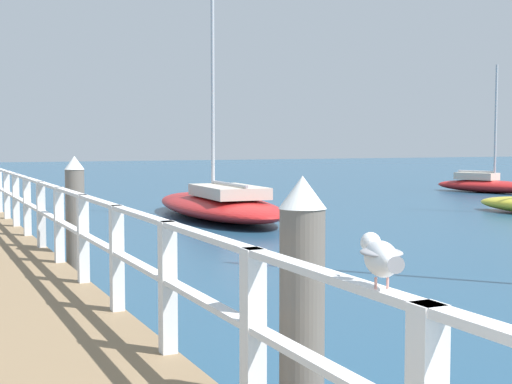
# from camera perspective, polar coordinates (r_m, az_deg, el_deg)

# --- Properties ---
(pier_railing) EXTENTS (0.12, 22.04, 1.03)m
(pier_railing) POSITION_cam_1_polar(r_m,az_deg,el_deg) (11.71, -16.68, -1.12)
(pier_railing) COLOR white
(pier_railing) RESTS_ON pier_deck
(dock_piling_near) EXTENTS (0.29, 0.29, 1.90)m
(dock_piling_near) POSITION_cam_1_polar(r_m,az_deg,el_deg) (4.51, 3.66, -10.71)
(dock_piling_near) COLOR #6B6056
(dock_piling_near) RESTS_ON ground_plane
(dock_piling_far) EXTENTS (0.29, 0.29, 1.90)m
(dock_piling_far) POSITION_cam_1_polar(r_m,az_deg,el_deg) (11.05, -14.13, -2.09)
(dock_piling_far) COLOR #6B6056
(dock_piling_far) RESTS_ON ground_plane
(seagull_foreground) EXTENTS (0.24, 0.46, 0.21)m
(seagull_foreground) POSITION_cam_1_polar(r_m,az_deg,el_deg) (3.05, 9.86, -5.05)
(seagull_foreground) COLOR white
(seagull_foreground) RESTS_ON pier_railing
(boat_0) EXTENTS (2.85, 4.99, 5.30)m
(boat_0) POSITION_cam_1_polar(r_m,az_deg,el_deg) (31.59, 17.89, 0.57)
(boat_0) COLOR red
(boat_0) RESTS_ON ground_plane
(boat_1) EXTENTS (2.93, 7.63, 9.84)m
(boat_1) POSITION_cam_1_polar(r_m,az_deg,el_deg) (20.01, -3.00, -0.93)
(boat_1) COLOR red
(boat_1) RESTS_ON ground_plane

